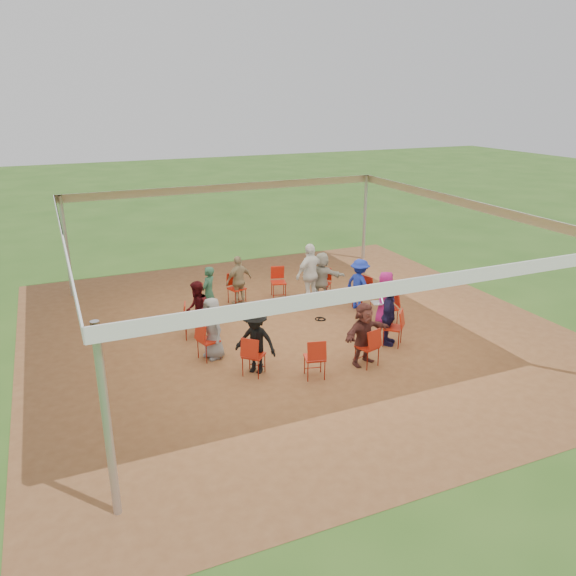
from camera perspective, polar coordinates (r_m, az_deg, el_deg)
name	(u,v)px	position (r m, az deg, el deg)	size (l,w,h in m)	color
ground	(294,330)	(14.35, 0.56, -4.33)	(80.00, 80.00, 0.00)	#30571B
dirt_patch	(294,330)	(14.35, 0.56, -4.31)	(13.00, 13.00, 0.00)	brown
tent	(294,240)	(13.58, 0.60, 4.88)	(10.33, 10.33, 3.00)	#B2B2B7
chair_0	(389,308)	(14.80, 10.20, -2.01)	(0.42, 0.44, 0.90)	#B21E0D
chair_1	(362,293)	(15.82, 7.54, -0.47)	(0.42, 0.44, 0.90)	#B21E0D
chair_2	(323,284)	(16.42, 3.54, 0.42)	(0.42, 0.44, 0.90)	#B21E0D
chair_3	(278,283)	(16.51, -0.98, 0.55)	(0.42, 0.44, 0.90)	#B21E0D
chair_4	(237,289)	(16.06, -5.23, -0.07)	(0.42, 0.44, 0.90)	#B21E0D
chair_5	(205,302)	(15.16, -8.41, -1.40)	(0.42, 0.44, 0.90)	#B21E0D
chair_6	(193,320)	(13.98, -9.64, -3.27)	(0.42, 0.44, 0.90)	#B21E0D
chair_7	(209,341)	(12.83, -8.07, -5.31)	(0.42, 0.44, 0.90)	#B21E0D
chair_8	(254,355)	(12.05, -3.51, -6.85)	(0.42, 0.44, 0.90)	#B21E0D
chair_9	(315,358)	(11.93, 2.73, -7.11)	(0.42, 0.44, 0.90)	#B21E0D
chair_10	(367,347)	(12.53, 8.05, -5.94)	(0.42, 0.44, 0.90)	#B21E0D
chair_11	(393,328)	(13.60, 10.61, -3.99)	(0.42, 0.44, 0.90)	#B21E0D
person_seated_0	(385,298)	(14.67, 9.82, -1.05)	(0.70, 0.39, 1.44)	#921462
person_seated_1	(360,284)	(15.64, 7.29, 0.38)	(0.93, 0.46, 1.44)	#152AA3
person_seated_2	(322,276)	(16.22, 3.44, 1.20)	(1.33, 0.50, 1.44)	#B5B3A1
person_seated_3	(239,281)	(15.87, -5.01, 0.75)	(0.84, 0.43, 1.44)	tan
person_seated_4	(209,293)	(15.01, -8.06, -0.48)	(0.52, 0.34, 1.44)	#234E37
person_seated_5	(197,310)	(13.88, -9.20, -2.20)	(0.70, 0.40, 1.44)	#3A090D
person_seated_6	(213,328)	(12.78, -7.67, -4.06)	(0.70, 0.39, 1.44)	gray
person_seated_7	(256,341)	(12.03, -3.31, -5.44)	(0.93, 0.46, 1.44)	black
person_seated_8	(364,334)	(12.49, 7.71, -4.63)	(1.33, 0.50, 1.44)	#5A2B26
person_seated_9	(389,316)	(13.52, 10.18, -2.86)	(0.84, 0.43, 1.44)	#1C173D
standing_person	(311,274)	(15.88, 2.30, 1.44)	(1.03, 0.53, 1.76)	white
cable_coil	(321,319)	(15.02, 3.33, -3.17)	(0.32, 0.32, 0.03)	black
laptop	(379,300)	(14.63, 9.22, -1.25)	(0.34, 0.39, 0.23)	#B7B7BC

